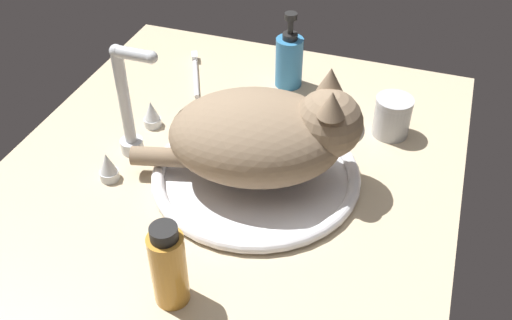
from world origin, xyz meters
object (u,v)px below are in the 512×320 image
sink_basin (256,174)px  amber_bottle (169,266)px  toothbrush (196,74)px  metal_jar (392,116)px  faucet (130,115)px  cat (270,135)px  soap_pump_bottle (289,60)px

sink_basin → amber_bottle: size_ratio=2.59×
sink_basin → toothbrush: (26.62, 22.44, -0.29)cm
metal_jar → faucet: bearing=115.6°
metal_jar → sink_basin: bearing=136.2°
cat → amber_bottle: bearing=169.8°
metal_jar → amber_bottle: size_ratio=0.56×
faucet → cat: size_ratio=0.56×
cat → metal_jar: bearing=-41.3°
faucet → cat: faucet is taller
sink_basin → metal_jar: size_ratio=4.63×
amber_bottle → cat: bearing=-10.2°
sink_basin → amber_bottle: (-26.53, 2.78, 5.39)cm
sink_basin → toothbrush: size_ratio=2.27×
soap_pump_bottle → amber_bottle: size_ratio=1.17×
cat → soap_pump_bottle: bearing=10.3°
soap_pump_bottle → amber_bottle: 56.43cm
faucet → metal_jar: faucet is taller
cat → amber_bottle: (-27.07, 4.86, -2.95)cm
faucet → soap_pump_bottle: 35.58cm
faucet → metal_jar: (19.84, -41.47, -4.11)cm
cat → soap_pump_bottle: size_ratio=2.37×
faucet → cat: 24.57cm
amber_bottle → toothbrush: 56.95cm
faucet → metal_jar: 46.16cm
sink_basin → metal_jar: 27.64cm
cat → toothbrush: 36.82cm
sink_basin → cat: bearing=-75.3°
metal_jar → soap_pump_bottle: soap_pump_bottle is taller
sink_basin → soap_pump_bottle: soap_pump_bottle is taller
faucet → toothbrush: faucet is taller
metal_jar → toothbrush: (6.78, 41.47, -3.12)cm
amber_bottle → toothbrush: bearing=20.3°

